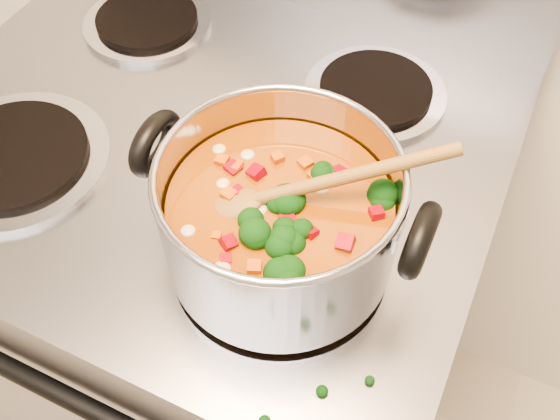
% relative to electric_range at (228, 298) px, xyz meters
% --- Properties ---
extents(electric_range, '(0.75, 0.68, 1.08)m').
position_rel_electric_range_xyz_m(electric_range, '(0.00, 0.00, 0.00)').
color(electric_range, gray).
rests_on(electric_range, ground).
extents(stockpot, '(0.29, 0.24, 0.14)m').
position_rel_electric_range_xyz_m(stockpot, '(0.18, -0.14, 0.53)').
color(stockpot, '#A6A6AE').
rests_on(stockpot, electric_range).
extents(wooden_spoon, '(0.22, 0.14, 0.09)m').
position_rel_electric_range_xyz_m(wooden_spoon, '(0.18, -0.14, 0.57)').
color(wooden_spoon, brown).
rests_on(wooden_spoon, stockpot).
extents(cooktop_crumbs, '(0.24, 0.33, 0.01)m').
position_rel_electric_range_xyz_m(cooktop_crumbs, '(0.26, -0.17, 0.46)').
color(cooktop_crumbs, black).
rests_on(cooktop_crumbs, electric_range).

